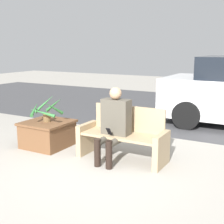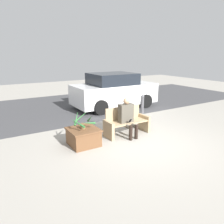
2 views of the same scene
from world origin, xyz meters
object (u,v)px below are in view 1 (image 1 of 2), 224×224
at_px(potted_plant, 46,110).
at_px(person_seated, 114,122).
at_px(bench, 123,136).
at_px(planter_box, 48,133).

bearing_deg(potted_plant, person_seated, -2.14).
distance_m(bench, person_seated, 0.33).
distance_m(person_seated, planter_box, 1.48).
bearing_deg(potted_plant, planter_box, 48.59).
bearing_deg(bench, person_seated, -117.13).
distance_m(planter_box, potted_plant, 0.43).
bearing_deg(bench, planter_box, -175.89).
bearing_deg(potted_plant, bench, 4.36).
height_order(planter_box, potted_plant, potted_plant).
relative_size(person_seated, planter_box, 1.45).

